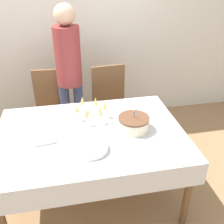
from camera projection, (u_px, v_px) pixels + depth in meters
ground_plane at (94, 193)px, 2.61m from camera, size 12.00×12.00×0.00m
wall_back at (73, 22)px, 3.25m from camera, size 8.00×0.05×2.70m
dining_table at (91, 142)px, 2.30m from camera, size 1.59×1.12×0.73m
dining_chair_far_left at (52, 108)px, 3.04m from camera, size 0.45×0.45×0.96m
dining_chair_far_right at (111, 103)px, 3.16m from camera, size 0.45×0.45×0.96m
birthday_cake at (134, 123)px, 2.26m from camera, size 0.27×0.27×0.19m
champagne_tray at (91, 112)px, 2.41m from camera, size 0.36×0.36×0.18m
plate_stack_main at (91, 148)px, 2.03m from camera, size 0.27×0.27×0.04m
cake_knife at (146, 141)px, 2.13m from camera, size 0.28×0.14×0.00m
fork_pile at (45, 142)px, 2.11m from camera, size 0.18×0.08×0.02m
napkin_pile at (42, 134)px, 2.22m from camera, size 0.15×0.15×0.01m
person_standing at (69, 67)px, 2.86m from camera, size 0.28×0.28×1.66m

